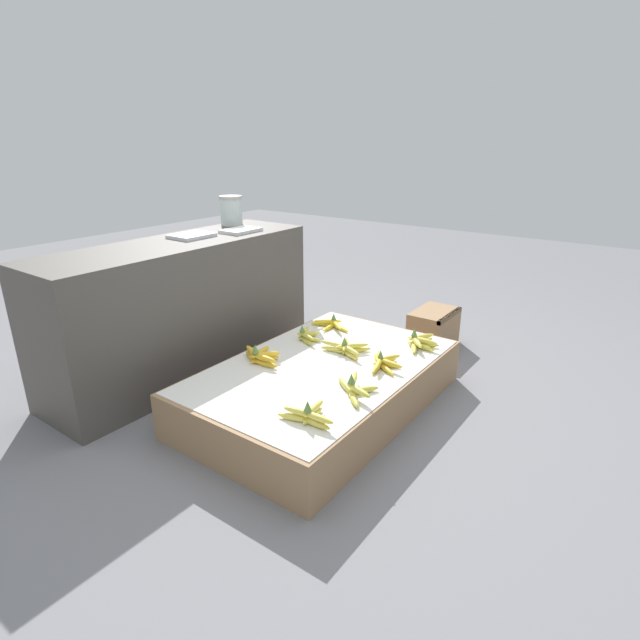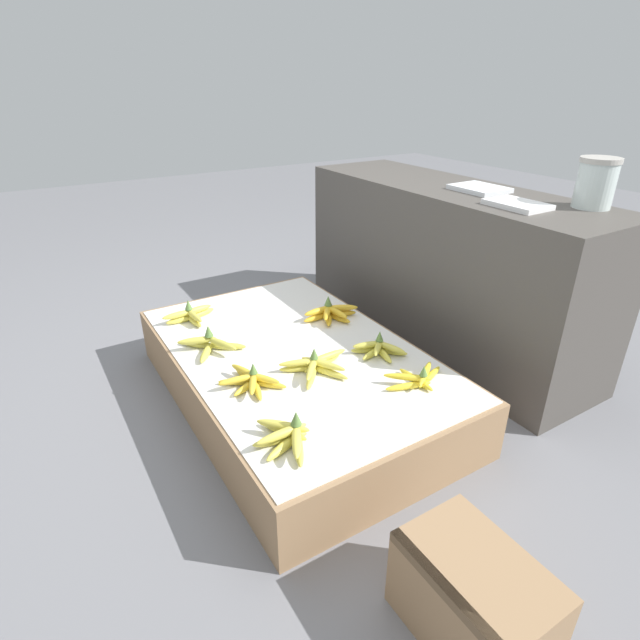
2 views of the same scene
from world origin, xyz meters
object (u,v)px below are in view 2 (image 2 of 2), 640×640
at_px(banana_bunch_front_midleft, 210,344).
at_px(banana_bunch_middle_midright, 316,366).
at_px(wooden_crate, 473,599).
at_px(foam_tray_white, 517,204).
at_px(banana_bunch_back_midleft, 331,313).
at_px(banana_bunch_front_midright, 251,380).
at_px(banana_bunch_back_midright, 379,349).
at_px(glass_jar, 596,183).
at_px(banana_bunch_front_right, 287,436).
at_px(banana_bunch_back_right, 418,378).
at_px(banana_bunch_front_left, 191,315).

relative_size(banana_bunch_front_midleft, banana_bunch_middle_midright, 0.92).
xyz_separation_m(wooden_crate, foam_tray_white, (-0.72, 0.88, 0.61)).
relative_size(banana_bunch_front_midleft, banana_bunch_back_midleft, 0.97).
distance_m(banana_bunch_front_midleft, banana_bunch_back_midleft, 0.52).
xyz_separation_m(banana_bunch_front_midright, banana_bunch_back_midright, (0.05, 0.48, 0.00)).
height_order(banana_bunch_middle_midright, glass_jar, glass_jar).
height_order(banana_bunch_front_right, banana_bunch_middle_midright, banana_bunch_front_right).
bearing_deg(banana_bunch_front_midleft, banana_bunch_back_right, 41.66).
height_order(banana_bunch_front_left, banana_bunch_front_right, banana_bunch_front_right).
bearing_deg(banana_bunch_back_midleft, banana_bunch_front_midright, -59.77).
bearing_deg(banana_bunch_front_right, banana_bunch_middle_midright, 136.86).
xyz_separation_m(banana_bunch_front_midright, glass_jar, (0.28, 1.21, 0.56)).
distance_m(banana_bunch_middle_midright, glass_jar, 1.16).
xyz_separation_m(wooden_crate, banana_bunch_front_left, (-1.43, -0.13, 0.13)).
bearing_deg(banana_bunch_back_midleft, wooden_crate, -17.81).
distance_m(banana_bunch_front_left, banana_bunch_front_midright, 0.57).
relative_size(banana_bunch_front_right, banana_bunch_back_right, 0.93).
bearing_deg(glass_jar, banana_bunch_front_right, -88.69).
xyz_separation_m(banana_bunch_front_midright, banana_bunch_back_right, (0.27, 0.47, -0.00)).
height_order(banana_bunch_front_right, banana_bunch_back_midleft, same).
height_order(banana_bunch_front_left, foam_tray_white, foam_tray_white).
bearing_deg(wooden_crate, banana_bunch_back_midright, 156.05).
xyz_separation_m(banana_bunch_front_midleft, banana_bunch_back_midright, (0.35, 0.51, -0.00)).
distance_m(banana_bunch_front_right, foam_tray_white, 1.15).
bearing_deg(banana_bunch_front_midleft, banana_bunch_front_left, 175.63).
distance_m(banana_bunch_front_midright, glass_jar, 1.36).
xyz_separation_m(banana_bunch_back_right, glass_jar, (0.01, 0.74, 0.56)).
height_order(wooden_crate, banana_bunch_back_midleft, banana_bunch_back_midleft).
relative_size(wooden_crate, banana_bunch_back_midright, 1.85).
xyz_separation_m(wooden_crate, banana_bunch_front_midright, (-0.86, -0.12, 0.13)).
distance_m(wooden_crate, banana_bunch_front_right, 0.58).
bearing_deg(banana_bunch_back_right, foam_tray_white, 103.96).
xyz_separation_m(banana_bunch_front_left, banana_bunch_back_midright, (0.62, 0.49, -0.00)).
relative_size(banana_bunch_back_midleft, foam_tray_white, 1.15).
distance_m(banana_bunch_front_midleft, banana_bunch_middle_midright, 0.42).
bearing_deg(banana_bunch_middle_midright, banana_bunch_front_left, -158.82).
bearing_deg(wooden_crate, banana_bunch_back_midleft, 162.19).
distance_m(banana_bunch_back_midright, glass_jar, 0.95).
height_order(banana_bunch_middle_midright, banana_bunch_back_midleft, banana_bunch_back_midleft).
height_order(banana_bunch_front_midleft, banana_bunch_back_midleft, banana_bunch_front_midleft).
bearing_deg(banana_bunch_front_right, glass_jar, 91.31).
height_order(wooden_crate, banana_bunch_front_midright, banana_bunch_front_midright).
relative_size(banana_bunch_back_midright, banana_bunch_back_right, 0.69).
bearing_deg(foam_tray_white, banana_bunch_middle_midright, -97.77).
xyz_separation_m(banana_bunch_back_midright, foam_tray_white, (0.09, 0.52, 0.48)).
distance_m(banana_bunch_front_left, banana_bunch_back_midleft, 0.58).
distance_m(banana_bunch_back_right, glass_jar, 0.93).
relative_size(wooden_crate, banana_bunch_middle_midright, 1.28).
bearing_deg(banana_bunch_middle_midright, foam_tray_white, 82.23).
xyz_separation_m(banana_bunch_front_right, banana_bunch_back_midleft, (-0.60, 0.52, 0.00)).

